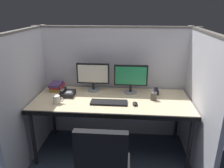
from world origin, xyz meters
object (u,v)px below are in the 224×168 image
Objects in this scene: desk at (112,103)px; desk_phone at (67,93)px; red_stapler at (156,91)px; computer_mouse at (135,104)px; keyboard_main at (109,102)px; coffee_mug at (57,100)px; monitor_right at (131,77)px; pen_cup at (154,96)px; book_stack at (57,86)px; monitor_left at (93,75)px.

desk is 10.00× the size of desk_phone.
red_stapler is at bearing 8.34° from desk_phone.
desk_phone is at bearing 165.91° from computer_mouse.
keyboard_main is 0.61m from coffee_mug.
desk_phone is at bearing 171.66° from desk.
monitor_right is 0.38m from pen_cup.
pen_cup reaches higher than desk.
computer_mouse is (0.30, -0.02, 0.01)m from keyboard_main.
book_stack is 1.29m from pen_cup.
book_stack is (-1.05, 0.40, 0.03)m from computer_mouse.
desk_phone is 1.16× the size of pen_cup.
monitor_right is at bearing 54.60° from keyboard_main.
red_stapler is at bearing 18.75° from coffee_mug.
computer_mouse is at bearing -24.86° from desk.
desk is 19.79× the size of computer_mouse.
monitor_right reaches higher than pen_cup.
book_stack is at bearing 136.82° from desk_phone.
computer_mouse reaches higher than keyboard_main.
book_stack is at bearing 108.22° from coffee_mug.
book_stack reaches higher than red_stapler.
desk_phone reaches higher than red_stapler.
desk_phone is (-0.80, -0.16, -0.18)m from monitor_right.
keyboard_main is 2.62× the size of pen_cup.
keyboard_main is at bearing -19.18° from desk_phone.
keyboard_main is at bearing -26.65° from book_stack.
monitor_left reaches higher than book_stack.
computer_mouse is at bearing -37.16° from monitor_left.
pen_cup reaches higher than coffee_mug.
monitor_left is 1.96× the size of book_stack.
monitor_left is (-0.27, 0.29, 0.27)m from desk.
monitor_right is at bearing 24.89° from coffee_mug.
desk_phone is (-0.57, 0.08, 0.08)m from desk.
coffee_mug is (-0.06, -0.24, 0.01)m from desk_phone.
book_stack reaches higher than desk_phone.
desk_phone is at bearing 160.82° from keyboard_main.
pen_cup is (1.13, 0.19, 0.00)m from coffee_mug.
desk_phone is (-1.14, -0.17, 0.01)m from red_stapler.
pen_cup is (0.51, 0.04, 0.10)m from desk.
monitor_right is 0.96m from coffee_mug.
keyboard_main is at bearing 4.42° from coffee_mug.
red_stapler is at bearing 23.91° from desk.
coffee_mug is at bearing -129.09° from monitor_left.
keyboard_main is 3.41× the size of coffee_mug.
pen_cup is (0.22, 0.17, 0.03)m from computer_mouse.
computer_mouse is 0.28m from pen_cup.
pen_cup reaches higher than keyboard_main.
computer_mouse reaches higher than desk.
monitor_left reaches higher than red_stapler.
desk_phone is (0.19, -0.18, -0.02)m from book_stack.
book_stack is (-0.75, 0.37, 0.04)m from keyboard_main.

